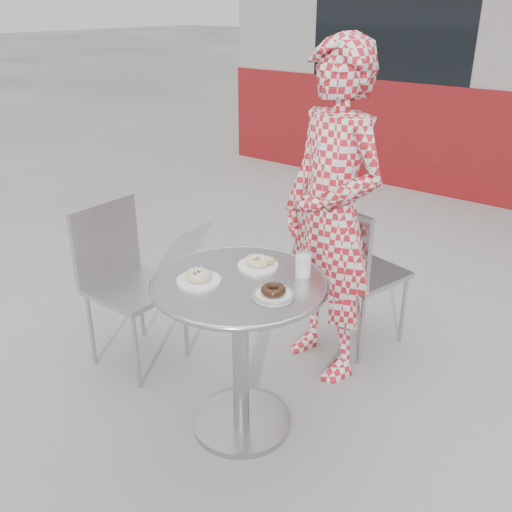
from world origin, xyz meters
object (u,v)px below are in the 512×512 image
Objects in this scene: plate_near at (199,278)px; milk_cup at (303,265)px; chair_far at (358,300)px; seated_person at (331,217)px; bistro_table at (240,319)px; plate_far at (259,263)px; chair_left at (136,317)px; plate_checker at (273,293)px.

milk_cup is (0.29, 0.29, 0.03)m from plate_near.
chair_far is 1.13m from plate_near.
chair_far is 0.50× the size of seated_person.
bistro_table is at bearing -73.82° from seated_person.
milk_cup is (0.17, 0.19, 0.22)m from bistro_table.
chair_far is at bearing 84.55° from plate_far.
seated_person is 15.50× the size of milk_cup.
plate_near is (-0.17, -1.01, 0.48)m from chair_far.
chair_left reaches higher than plate_far.
chair_far is (0.05, 0.91, -0.29)m from bistro_table.
chair_far is 0.62m from seated_person.
milk_cup is at bearing -83.41° from chair_left.
bistro_table is at bearing -96.16° from chair_left.
chair_left is at bearing 164.97° from plate_near.
seated_person reaches higher than chair_far.
chair_far is 4.95× the size of plate_checker.
seated_person is at bearing 97.97° from chair_far.
bistro_table is 4.14× the size of plate_near.
chair_left is (-0.73, 0.06, -0.28)m from bistro_table.
milk_cup is at bearing 45.43° from plate_near.
plate_checker is (0.30, 0.08, -0.00)m from plate_near.
seated_person is at bearing 103.25° from plate_checker.
chair_left is 0.86m from plate_far.
plate_near is at bearing -139.00° from bistro_table.
chair_left reaches higher than plate_checker.
plate_far is at bearing 68.59° from plate_near.
plate_near is 0.31m from plate_checker.
plate_far is at bearing 98.15° from chair_far.
plate_far is 0.26m from plate_checker.
milk_cup is at bearing 92.49° from plate_checker.
chair_left is 7.96× the size of milk_cup.
chair_left reaches higher than chair_far.
plate_checker is at bearing -39.86° from plate_far.
plate_far is (-0.07, -0.76, 0.48)m from chair_far.
chair_left is 1.03m from plate_checker.
seated_person reaches higher than plate_near.
plate_far is at bearing -84.60° from chair_left.
plate_far is at bearing -76.95° from seated_person.
chair_left is 1.04m from milk_cup.
plate_checker is at bearing -6.05° from bistro_table.
seated_person is at bearing 84.66° from plate_far.
milk_cup reaches higher than plate_far.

